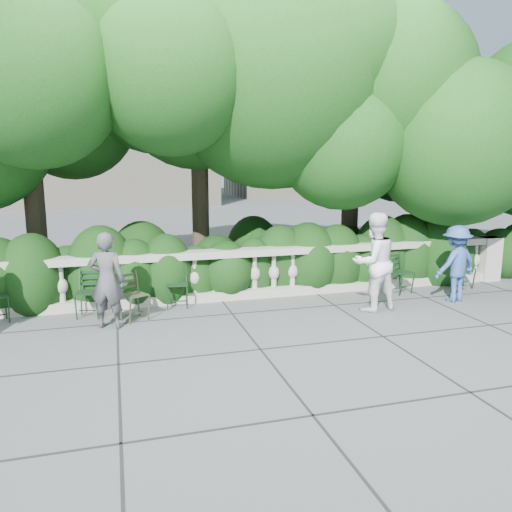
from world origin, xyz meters
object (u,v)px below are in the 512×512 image
object	(u,v)px
chair_c	(88,319)
chair_weathered	(139,322)
person_older_blue	(456,264)
chair_d	(405,295)
person_woman_grey	(107,280)
chair_f	(465,289)
person_casual_man	(374,262)
chair_b	(178,310)

from	to	relation	value
chair_c	chair_weathered	size ratio (longest dim) A/B	1.00
chair_c	person_older_blue	xyz separation A→B (m)	(6.87, -0.71, 0.75)
chair_d	person_older_blue	xyz separation A→B (m)	(0.65, -0.66, 0.75)
chair_d	person_woman_grey	xyz separation A→B (m)	(-5.85, -0.49, 0.80)
chair_f	person_older_blue	world-z (taller)	person_older_blue
chair_c	chair_weathered	xyz separation A→B (m)	(0.86, -0.39, 0.00)
chair_d	person_woman_grey	world-z (taller)	person_woman_grey
chair_c	person_casual_man	distance (m)	5.18
chair_weathered	person_casual_man	bearing A→B (deg)	-34.39
person_woman_grey	person_older_blue	size ratio (longest dim) A/B	1.07
chair_d	chair_c	bearing A→B (deg)	161.74
chair_c	chair_weathered	distance (m)	0.94
chair_c	chair_weathered	world-z (taller)	same
person_casual_man	chair_weathered	bearing A→B (deg)	-14.13
chair_f	person_woman_grey	distance (m)	7.39
chair_b	person_older_blue	world-z (taller)	person_older_blue
chair_f	person_casual_man	size ratio (longest dim) A/B	0.47
chair_c	person_older_blue	distance (m)	6.95
chair_c	chair_f	world-z (taller)	same
chair_d	chair_weathered	distance (m)	5.38
person_casual_man	person_older_blue	world-z (taller)	person_casual_man
chair_f	chair_weathered	distance (m)	6.85
person_woman_grey	chair_f	bearing A→B (deg)	-155.53
chair_weathered	chair_d	bearing A→B (deg)	-24.87
chair_f	chair_weathered	bearing A→B (deg)	-178.18
chair_weathered	chair_b	bearing A→B (deg)	9.20
chair_d	chair_f	bearing A→B (deg)	-16.89
chair_c	person_casual_man	bearing A→B (deg)	2.85
chair_c	person_casual_man	world-z (taller)	person_casual_man
person_casual_man	person_older_blue	size ratio (longest dim) A/B	1.21
chair_f	person_woman_grey	bearing A→B (deg)	-177.20
person_woman_grey	chair_b	bearing A→B (deg)	-129.09
chair_f	chair_weathered	xyz separation A→B (m)	(-6.85, -0.36, 0.00)
chair_d	chair_f	xyz separation A→B (m)	(1.47, 0.02, 0.00)
chair_b	person_woman_grey	xyz separation A→B (m)	(-1.20, -0.71, 0.80)
chair_d	chair_weathered	size ratio (longest dim) A/B	1.00
chair_b	person_older_blue	distance (m)	5.43
chair_weathered	person_older_blue	bearing A→B (deg)	-31.56
chair_f	person_casual_man	distance (m)	2.93
person_casual_man	chair_b	bearing A→B (deg)	-24.15
chair_b	chair_c	distance (m)	1.58
chair_d	person_woman_grey	bearing A→B (deg)	166.97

